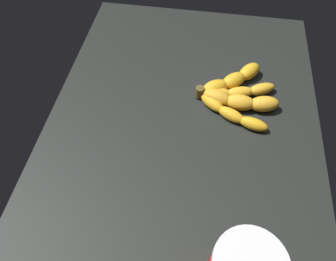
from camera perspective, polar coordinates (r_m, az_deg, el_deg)
The scene contains 2 objects.
ground_plane at distance 68.94cm, azimuth 2.21°, elevation -2.71°, with size 96.62×62.58×3.87cm, color black.
banana_bunch at distance 74.80cm, azimuth 12.63°, elevation 6.56°, with size 21.97×20.02×3.78cm.
Camera 1 is at (36.26, 2.94, 56.62)cm, focal length 32.42 mm.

